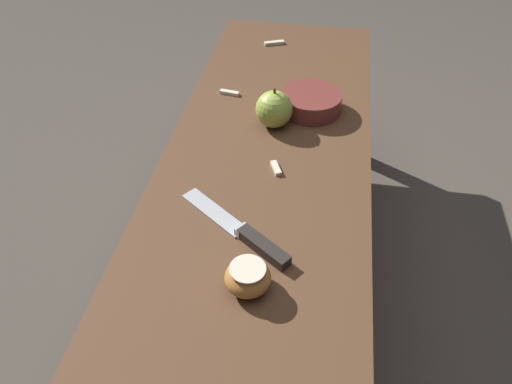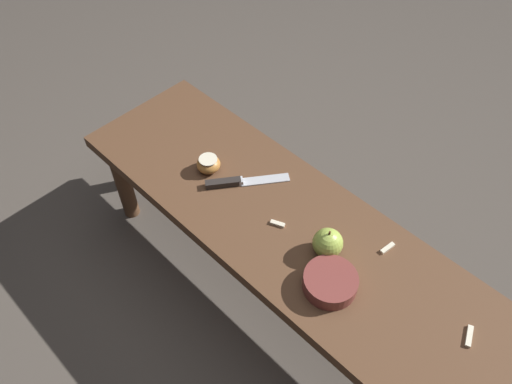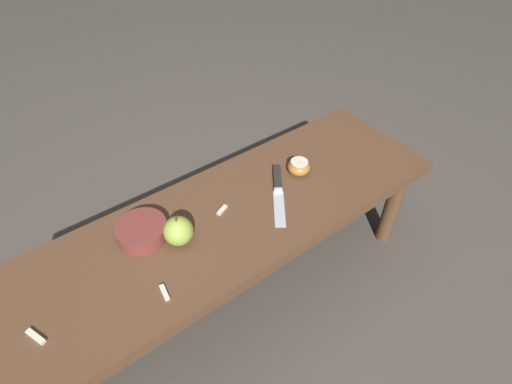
# 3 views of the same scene
# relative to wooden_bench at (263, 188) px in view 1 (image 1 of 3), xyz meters

# --- Properties ---
(ground_plane) EXTENTS (8.00, 8.00, 0.00)m
(ground_plane) POSITION_rel_wooden_bench_xyz_m (0.00, 0.00, -0.35)
(ground_plane) COLOR #4C443D
(wooden_bench) EXTENTS (1.39, 0.43, 0.40)m
(wooden_bench) POSITION_rel_wooden_bench_xyz_m (0.00, 0.00, 0.00)
(wooden_bench) COLOR brown
(wooden_bench) RESTS_ON ground_plane
(knife) EXTENTS (0.17, 0.22, 0.02)m
(knife) POSITION_rel_wooden_bench_xyz_m (-0.20, -0.00, 0.06)
(knife) COLOR #B7BABF
(knife) RESTS_ON wooden_bench
(apple_whole) EXTENTS (0.08, 0.08, 0.09)m
(apple_whole) POSITION_rel_wooden_bench_xyz_m (0.16, 0.00, 0.09)
(apple_whole) COLOR #9EB747
(apple_whole) RESTS_ON wooden_bench
(apple_cut) EXTENTS (0.07, 0.07, 0.05)m
(apple_cut) POSITION_rel_wooden_bench_xyz_m (-0.30, -0.02, 0.08)
(apple_cut) COLOR #B27233
(apple_cut) RESTS_ON wooden_bench
(apple_slice_near_knife) EXTENTS (0.02, 0.05, 0.01)m
(apple_slice_near_knife) POSITION_rel_wooden_bench_xyz_m (0.27, 0.12, 0.06)
(apple_slice_near_knife) COLOR beige
(apple_slice_near_knife) RESTS_ON wooden_bench
(apple_slice_center) EXTENTS (0.04, 0.03, 0.01)m
(apple_slice_center) POSITION_rel_wooden_bench_xyz_m (-0.00, -0.03, 0.06)
(apple_slice_center) COLOR beige
(apple_slice_center) RESTS_ON wooden_bench
(apple_slice_near_bowl) EXTENTS (0.03, 0.06, 0.01)m
(apple_slice_near_bowl) POSITION_rel_wooden_bench_xyz_m (0.55, 0.05, 0.06)
(apple_slice_near_bowl) COLOR beige
(apple_slice_near_bowl) RESTS_ON wooden_bench
(bowl) EXTENTS (0.14, 0.14, 0.04)m
(bowl) POSITION_rel_wooden_bench_xyz_m (0.23, -0.08, 0.08)
(bowl) COLOR brown
(bowl) RESTS_ON wooden_bench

